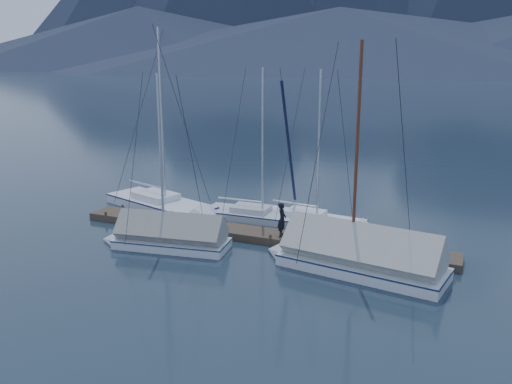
{
  "coord_description": "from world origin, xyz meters",
  "views": [
    {
      "loc": [
        9.42,
        -19.81,
        8.23
      ],
      "look_at": [
        0.0,
        2.0,
        2.2
      ],
      "focal_mm": 38.0,
      "sensor_mm": 36.0,
      "label": 1
    }
  ],
  "objects_px": {
    "sailboat_covered_near": "(348,258)",
    "person": "(282,219)",
    "sailboat_open_right": "(325,224)",
    "sailboat_open_left": "(172,209)",
    "sailboat_covered_far": "(162,238)",
    "sailboat_open_mid": "(271,218)"
  },
  "relations": [
    {
      "from": "sailboat_covered_near",
      "to": "sailboat_open_right",
      "type": "bearing_deg",
      "value": 115.7
    },
    {
      "from": "sailboat_open_mid",
      "to": "sailboat_open_right",
      "type": "distance_m",
      "value": 2.8
    },
    {
      "from": "sailboat_open_mid",
      "to": "sailboat_covered_near",
      "type": "xyz_separation_m",
      "value": [
        5.19,
        -4.73,
        0.34
      ]
    },
    {
      "from": "sailboat_open_mid",
      "to": "person",
      "type": "relative_size",
      "value": 5.5
    },
    {
      "from": "sailboat_open_right",
      "to": "sailboat_covered_far",
      "type": "bearing_deg",
      "value": -135.37
    },
    {
      "from": "sailboat_open_left",
      "to": "sailboat_covered_far",
      "type": "distance_m",
      "value": 5.45
    },
    {
      "from": "sailboat_open_mid",
      "to": "sailboat_covered_near",
      "type": "relative_size",
      "value": 0.87
    },
    {
      "from": "sailboat_covered_far",
      "to": "sailboat_open_left",
      "type": "bearing_deg",
      "value": 117.22
    },
    {
      "from": "sailboat_open_left",
      "to": "sailboat_open_right",
      "type": "bearing_deg",
      "value": 5.89
    },
    {
      "from": "sailboat_open_mid",
      "to": "sailboat_open_right",
      "type": "relative_size",
      "value": 1.01
    },
    {
      "from": "sailboat_open_mid",
      "to": "sailboat_covered_far",
      "type": "xyz_separation_m",
      "value": [
        -2.97,
        -5.45,
        0.26
      ]
    },
    {
      "from": "sailboat_open_left",
      "to": "sailboat_covered_near",
      "type": "distance_m",
      "value": 11.43
    },
    {
      "from": "sailboat_covered_near",
      "to": "sailboat_open_mid",
      "type": "bearing_deg",
      "value": 137.65
    },
    {
      "from": "sailboat_open_left",
      "to": "sailboat_covered_far",
      "type": "bearing_deg",
      "value": -62.78
    },
    {
      "from": "sailboat_open_left",
      "to": "sailboat_open_mid",
      "type": "xyz_separation_m",
      "value": [
        5.46,
        0.61,
        -0.04
      ]
    },
    {
      "from": "person",
      "to": "sailboat_open_right",
      "type": "bearing_deg",
      "value": -28.48
    },
    {
      "from": "sailboat_open_right",
      "to": "person",
      "type": "xyz_separation_m",
      "value": [
        -1.1,
        -3.12,
        0.96
      ]
    },
    {
      "from": "sailboat_covered_near",
      "to": "sailboat_covered_far",
      "type": "distance_m",
      "value": 8.19
    },
    {
      "from": "sailboat_covered_near",
      "to": "person",
      "type": "bearing_deg",
      "value": 152.05
    },
    {
      "from": "sailboat_open_right",
      "to": "sailboat_covered_near",
      "type": "distance_m",
      "value": 5.53
    },
    {
      "from": "sailboat_covered_far",
      "to": "person",
      "type": "height_order",
      "value": "sailboat_covered_far"
    },
    {
      "from": "sailboat_open_mid",
      "to": "sailboat_covered_far",
      "type": "distance_m",
      "value": 6.21
    }
  ]
}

